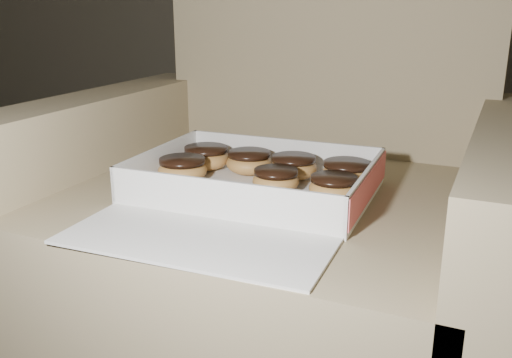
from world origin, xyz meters
name	(u,v)px	position (x,y,z in m)	size (l,w,h in m)	color
armchair	(282,239)	(0.64, 0.86, 0.32)	(0.97, 0.82, 1.01)	#827353
bakery_box	(249,194)	(0.63, 0.70, 0.47)	(0.43, 0.50, 0.07)	silver
donut_a	(346,173)	(0.77, 0.84, 0.49)	(0.09, 0.09, 0.05)	#BD8242
donut_b	(293,167)	(0.66, 0.84, 0.48)	(0.09, 0.09, 0.05)	#BD8242
donut_c	(206,157)	(0.47, 0.83, 0.49)	(0.10, 0.10, 0.05)	#BD8242
donut_d	(182,169)	(0.47, 0.73, 0.49)	(0.10, 0.10, 0.05)	#BD8242
donut_e	(249,162)	(0.57, 0.83, 0.48)	(0.09, 0.09, 0.05)	#BD8242
donut_f	(334,187)	(0.77, 0.75, 0.48)	(0.09, 0.09, 0.04)	#BD8242
donut_g	(276,180)	(0.66, 0.75, 0.48)	(0.09, 0.09, 0.04)	#BD8242
crumb_a	(304,207)	(0.74, 0.69, 0.46)	(0.01, 0.01, 0.00)	black
crumb_b	(161,180)	(0.43, 0.72, 0.46)	(0.01, 0.01, 0.00)	black
crumb_c	(177,202)	(0.53, 0.62, 0.46)	(0.01, 0.01, 0.00)	black
crumb_d	(237,197)	(0.61, 0.69, 0.46)	(0.01, 0.01, 0.00)	black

